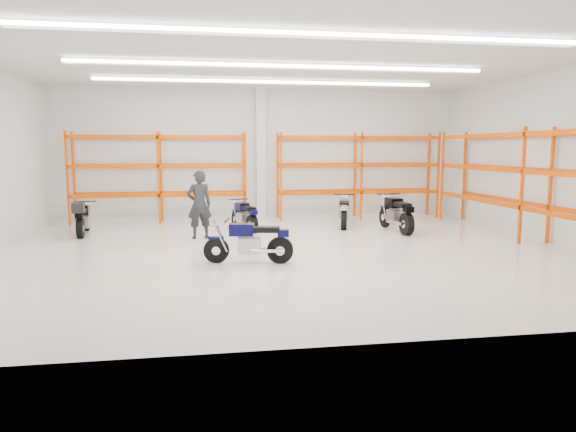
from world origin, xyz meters
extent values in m
plane|color=silver|center=(0.00, 0.00, 0.00)|extent=(14.00, 14.00, 0.00)
cube|color=silver|center=(0.00, 6.00, 2.25)|extent=(14.00, 0.02, 4.50)
cube|color=silver|center=(0.00, -6.00, 2.25)|extent=(14.00, 0.02, 4.50)
cube|color=silver|center=(7.00, 0.00, 2.25)|extent=(0.02, 12.00, 4.50)
cube|color=white|center=(0.00, 0.00, 4.50)|extent=(14.00, 12.00, 0.02)
cube|color=white|center=(0.00, -3.00, 4.40)|extent=(10.00, 0.22, 0.10)
cube|color=white|center=(0.00, 0.50, 4.40)|extent=(10.00, 0.22, 0.10)
cube|color=white|center=(0.00, 3.50, 4.40)|extent=(10.00, 0.22, 0.10)
cylinder|color=black|center=(-1.69, -1.03, 0.27)|extent=(0.56, 0.20, 0.55)
cylinder|color=black|center=(-0.34, -1.27, 0.28)|extent=(0.59, 0.26, 0.57)
cylinder|color=silver|center=(-1.69, -1.03, 0.27)|extent=(0.20, 0.16, 0.18)
cylinder|color=silver|center=(-0.34, -1.27, 0.28)|extent=(0.23, 0.21, 0.20)
cube|color=#0B0B3D|center=(-1.69, -1.03, 0.55)|extent=(0.35, 0.19, 0.05)
cube|color=#B7B7BC|center=(-0.99, -1.15, 0.38)|extent=(0.52, 0.41, 0.35)
cube|color=#A5A5AA|center=(-0.65, -1.21, 0.29)|extent=(0.65, 0.22, 0.07)
cube|color=#0B0B3D|center=(-1.15, -1.13, 0.73)|extent=(0.56, 0.39, 0.26)
cube|color=black|center=(-0.65, -1.21, 0.73)|extent=(0.64, 0.37, 0.11)
cube|color=#0B0B3D|center=(-0.27, -1.28, 0.66)|extent=(0.27, 0.24, 0.15)
cylinder|color=black|center=(-1.46, -1.07, 0.93)|extent=(0.14, 0.64, 0.03)
sphere|color=silver|center=(-1.73, -1.03, 0.79)|extent=(0.17, 0.17, 0.17)
cylinder|color=silver|center=(-0.64, -1.36, 0.29)|extent=(0.69, 0.20, 0.08)
cylinder|color=black|center=(-5.43, 3.94, 0.27)|extent=(0.15, 0.54, 0.53)
cylinder|color=black|center=(-5.31, 2.62, 0.27)|extent=(0.21, 0.56, 0.55)
cylinder|color=silver|center=(-5.43, 3.94, 0.27)|extent=(0.14, 0.19, 0.18)
cylinder|color=silver|center=(-5.31, 2.62, 0.27)|extent=(0.19, 0.21, 0.19)
cube|color=black|center=(-5.43, 3.94, 0.53)|extent=(0.16, 0.33, 0.05)
cube|color=#B7B7BC|center=(-5.37, 3.25, 0.37)|extent=(0.36, 0.49, 0.34)
cube|color=#A5A5AA|center=(-5.34, 2.92, 0.28)|extent=(0.16, 0.63, 0.07)
cube|color=black|center=(-5.38, 3.41, 0.71)|extent=(0.34, 0.52, 0.25)
cube|color=black|center=(-5.34, 2.92, 0.71)|extent=(0.32, 0.61, 0.11)
cube|color=black|center=(-5.31, 2.55, 0.64)|extent=(0.21, 0.25, 0.14)
cylinder|color=black|center=(-5.41, 3.71, 0.90)|extent=(0.62, 0.09, 0.03)
sphere|color=silver|center=(-5.43, 3.97, 0.76)|extent=(0.17, 0.17, 0.17)
cylinder|color=silver|center=(-5.48, 2.87, 0.28)|extent=(0.14, 0.67, 0.08)
cube|color=black|center=(-5.30, 2.44, 0.87)|extent=(0.33, 0.36, 0.27)
cylinder|color=black|center=(-0.99, 3.91, 0.27)|extent=(0.26, 0.54, 0.53)
cylinder|color=black|center=(-0.59, 2.65, 0.27)|extent=(0.32, 0.57, 0.55)
cylinder|color=silver|center=(-0.99, 3.91, 0.27)|extent=(0.17, 0.21, 0.18)
cylinder|color=silver|center=(-0.59, 2.65, 0.27)|extent=(0.23, 0.24, 0.19)
cube|color=#09063A|center=(-0.99, 3.91, 0.53)|extent=(0.22, 0.34, 0.05)
cube|color=#B7B7BC|center=(-0.78, 3.26, 0.37)|extent=(0.44, 0.53, 0.34)
cube|color=#A5A5AA|center=(-0.68, 2.94, 0.28)|extent=(0.29, 0.62, 0.07)
cube|color=#09063A|center=(-0.83, 3.41, 0.71)|extent=(0.43, 0.56, 0.25)
cube|color=black|center=(-0.68, 2.94, 0.71)|extent=(0.43, 0.64, 0.11)
cube|color=#09063A|center=(-0.57, 2.58, 0.64)|extent=(0.25, 0.28, 0.14)
cylinder|color=black|center=(-0.92, 3.69, 0.90)|extent=(0.60, 0.22, 0.03)
sphere|color=silver|center=(-1.00, 3.95, 0.76)|extent=(0.17, 0.17, 0.17)
cylinder|color=silver|center=(-0.81, 2.86, 0.28)|extent=(0.27, 0.66, 0.08)
cylinder|color=black|center=(2.60, 4.32, 0.28)|extent=(0.26, 0.58, 0.57)
cylinder|color=black|center=(2.22, 2.95, 0.29)|extent=(0.32, 0.61, 0.59)
cylinder|color=silver|center=(2.60, 4.32, 0.28)|extent=(0.18, 0.22, 0.19)
cylinder|color=silver|center=(2.22, 2.95, 0.29)|extent=(0.24, 0.25, 0.21)
cube|color=#9B9CA1|center=(2.60, 4.32, 0.57)|extent=(0.23, 0.37, 0.06)
cube|color=#B7B7BC|center=(2.40, 3.61, 0.40)|extent=(0.46, 0.57, 0.36)
cube|color=#A5A5AA|center=(2.30, 3.26, 0.30)|extent=(0.29, 0.67, 0.08)
cube|color=#9B9CA1|center=(2.44, 3.77, 0.76)|extent=(0.45, 0.60, 0.27)
cube|color=black|center=(2.30, 3.26, 0.76)|extent=(0.44, 0.68, 0.11)
cube|color=#9B9CA1|center=(2.20, 2.88, 0.68)|extent=(0.27, 0.29, 0.15)
cylinder|color=black|center=(2.53, 4.09, 0.97)|extent=(0.65, 0.21, 0.03)
sphere|color=silver|center=(2.61, 4.36, 0.82)|extent=(0.18, 0.18, 0.18)
cylinder|color=silver|center=(2.15, 3.27, 0.30)|extent=(0.27, 0.71, 0.09)
cylinder|color=black|center=(3.62, 3.26, 0.31)|extent=(0.16, 0.63, 0.63)
cylinder|color=black|center=(3.71, 1.70, 0.32)|extent=(0.22, 0.66, 0.65)
cylinder|color=silver|center=(3.62, 3.26, 0.31)|extent=(0.16, 0.22, 0.21)
cylinder|color=silver|center=(3.71, 1.70, 0.32)|extent=(0.22, 0.24, 0.23)
cube|color=black|center=(3.62, 3.26, 0.63)|extent=(0.18, 0.38, 0.06)
cube|color=#B7B7BC|center=(3.66, 2.45, 0.44)|extent=(0.41, 0.56, 0.40)
cube|color=#A5A5AA|center=(3.69, 2.05, 0.33)|extent=(0.17, 0.74, 0.08)
cube|color=black|center=(3.65, 2.63, 0.83)|extent=(0.39, 0.60, 0.29)
cube|color=black|center=(3.69, 2.05, 0.83)|extent=(0.35, 0.71, 0.13)
cube|color=black|center=(3.71, 1.61, 0.75)|extent=(0.24, 0.28, 0.17)
cylinder|color=black|center=(3.63, 2.99, 1.06)|extent=(0.73, 0.08, 0.04)
sphere|color=silver|center=(3.61, 3.30, 0.90)|extent=(0.20, 0.20, 0.20)
cylinder|color=silver|center=(3.52, 2.00, 0.33)|extent=(0.14, 0.79, 0.09)
imported|color=black|center=(-2.08, 2.09, 0.93)|extent=(0.77, 0.60, 1.86)
cube|color=white|center=(0.00, 5.82, 2.25)|extent=(0.32, 0.32, 4.50)
cube|color=#E45403|center=(-6.20, 5.88, 1.50)|extent=(0.07, 0.07, 3.00)
cube|color=#E45403|center=(-6.20, 5.08, 1.50)|extent=(0.07, 0.07, 3.00)
cube|color=#E45403|center=(-3.40, 5.88, 1.50)|extent=(0.07, 0.07, 3.00)
cube|color=#E45403|center=(-3.40, 5.08, 1.50)|extent=(0.07, 0.07, 3.00)
cube|color=#E45403|center=(-0.60, 5.88, 1.50)|extent=(0.07, 0.07, 3.00)
cube|color=#E45403|center=(-0.60, 5.08, 1.50)|extent=(0.07, 0.07, 3.00)
cube|color=#E45403|center=(-3.40, 5.88, 0.94)|extent=(5.60, 0.07, 0.12)
cube|color=#E45403|center=(-3.40, 5.08, 0.94)|extent=(5.60, 0.07, 0.12)
cube|color=#E45403|center=(-3.40, 5.88, 1.88)|extent=(5.60, 0.07, 0.12)
cube|color=#E45403|center=(-3.40, 5.08, 1.88)|extent=(5.60, 0.07, 0.12)
cube|color=#E45403|center=(-3.40, 5.88, 2.81)|extent=(5.60, 0.07, 0.12)
cube|color=#E45403|center=(-3.40, 5.08, 2.81)|extent=(5.60, 0.07, 0.12)
cube|color=#E45403|center=(0.60, 5.88, 1.50)|extent=(0.07, 0.07, 3.00)
cube|color=#E45403|center=(0.60, 5.08, 1.50)|extent=(0.07, 0.07, 3.00)
cube|color=#E45403|center=(3.40, 5.88, 1.50)|extent=(0.07, 0.07, 3.00)
cube|color=#E45403|center=(3.40, 5.08, 1.50)|extent=(0.07, 0.07, 3.00)
cube|color=#E45403|center=(6.20, 5.88, 1.50)|extent=(0.07, 0.07, 3.00)
cube|color=#E45403|center=(6.20, 5.08, 1.50)|extent=(0.07, 0.07, 3.00)
cube|color=#E45403|center=(3.40, 5.88, 0.94)|extent=(5.60, 0.07, 0.12)
cube|color=#E45403|center=(3.40, 5.08, 0.94)|extent=(5.60, 0.07, 0.12)
cube|color=#E45403|center=(3.40, 5.88, 1.88)|extent=(5.60, 0.07, 0.12)
cube|color=#E45403|center=(3.40, 5.08, 1.88)|extent=(5.60, 0.07, 0.12)
cube|color=#E45403|center=(3.40, 5.88, 2.81)|extent=(5.60, 0.07, 0.12)
cube|color=#E45403|center=(3.40, 5.08, 2.81)|extent=(5.60, 0.07, 0.12)
cube|color=#E45403|center=(6.88, 0.00, 1.50)|extent=(0.07, 0.07, 3.00)
cube|color=#E45403|center=(6.08, 0.00, 1.50)|extent=(0.07, 0.07, 3.00)
cube|color=#E45403|center=(6.88, 4.50, 1.50)|extent=(0.07, 0.07, 3.00)
cube|color=#E45403|center=(6.08, 4.50, 1.50)|extent=(0.07, 0.07, 3.00)
cube|color=#E45403|center=(6.88, 0.00, 0.94)|extent=(0.07, 9.00, 0.12)
cube|color=#E45403|center=(6.08, 0.00, 0.94)|extent=(0.07, 9.00, 0.12)
cube|color=#E45403|center=(6.88, 0.00, 1.88)|extent=(0.07, 9.00, 0.12)
cube|color=#E45403|center=(6.08, 0.00, 1.88)|extent=(0.07, 9.00, 0.12)
cube|color=#E45403|center=(6.88, 0.00, 2.81)|extent=(0.07, 9.00, 0.12)
cube|color=#E45403|center=(6.08, 0.00, 2.81)|extent=(0.07, 9.00, 0.12)
camera|label=1|loc=(-1.86, -11.96, 2.45)|focal=32.00mm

